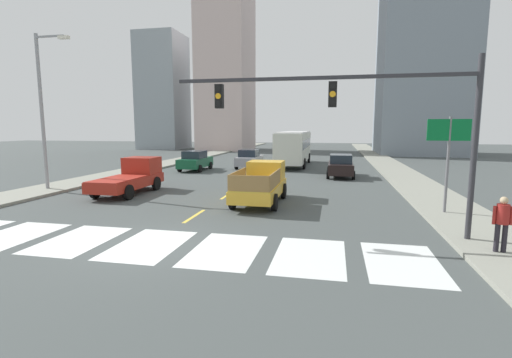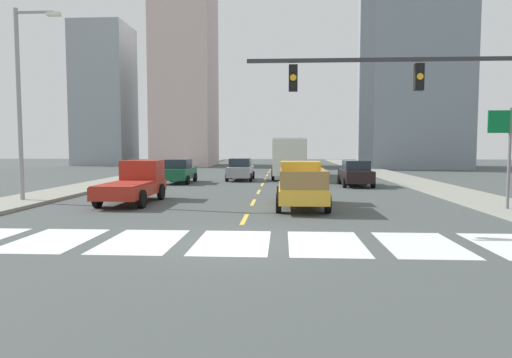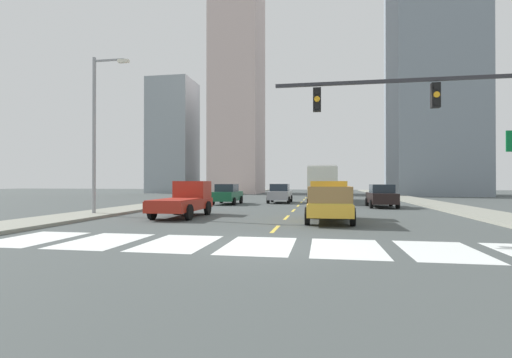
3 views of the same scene
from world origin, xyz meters
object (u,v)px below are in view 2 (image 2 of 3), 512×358
pickup_dark (135,183)px  city_bus (289,155)px  streetlight_left (22,97)px  pickup_stakebed (301,185)px  sedan_near_right (240,169)px  traffic_signal_gantry (457,96)px  direction_sign_green (509,137)px  sedan_far (356,173)px  sedan_near_left (179,171)px

pickup_dark → city_bus: size_ratio=0.48×
pickup_dark → streetlight_left: (-5.09, -0.51, 4.05)m
pickup_stakebed → sedan_near_right: size_ratio=1.18×
city_bus → streetlight_left: (-12.65, -17.62, 3.02)m
pickup_dark → traffic_signal_gantry: size_ratio=0.52×
pickup_stakebed → direction_sign_green: (8.23, -1.33, 2.10)m
traffic_signal_gantry → pickup_stakebed: bearing=131.0°
city_bus → direction_sign_green: size_ratio=2.57×
streetlight_left → pickup_dark: bearing=5.7°
sedan_far → streetlight_left: (-17.02, -9.95, 4.11)m
city_bus → pickup_dark: bearing=-111.6°
pickup_stakebed → streetlight_left: (-12.95, 0.57, 4.03)m
sedan_far → pickup_dark: bearing=-139.0°
pickup_stakebed → direction_sign_green: bearing=-9.5°
sedan_near_right → sedan_near_left: (-4.21, -2.85, 0.00)m
traffic_signal_gantry → streetlight_left: bearing=161.5°
direction_sign_green → streetlight_left: streetlight_left is taller
sedan_near_left → city_bus: bearing=36.1°
direction_sign_green → streetlight_left: 21.36m
pickup_stakebed → pickup_dark: size_ratio=1.00×
pickup_stakebed → sedan_far: size_ratio=1.18×
sedan_near_right → sedan_far: same height
traffic_signal_gantry → streetlight_left: size_ratio=1.11×
sedan_far → direction_sign_green: (4.17, -11.85, 2.17)m
sedan_near_left → streetlight_left: bearing=-111.8°
sedan_near_right → traffic_signal_gantry: traffic_signal_gantry is taller
sedan_near_left → traffic_signal_gantry: 22.15m
traffic_signal_gantry → direction_sign_green: (3.58, 4.01, -1.20)m
sedan_far → sedan_near_left: size_ratio=1.00×
traffic_signal_gantry → direction_sign_green: size_ratio=2.38×
pickup_stakebed → city_bus: 18.22m
pickup_stakebed → traffic_signal_gantry: bearing=-49.3°
pickup_stakebed → sedan_far: bearing=68.5°
pickup_stakebed → pickup_dark: 7.93m
pickup_stakebed → streetlight_left: 13.58m
pickup_dark → sedan_far: pickup_dark is taller
city_bus → streetlight_left: 21.90m
city_bus → direction_sign_green: (8.54, -19.52, 1.08)m
sedan_near_right → direction_sign_green: bearing=-55.0°
pickup_dark → streetlight_left: streetlight_left is taller
sedan_near_right → direction_sign_green: direction_sign_green is taller
pickup_dark → sedan_near_right: 14.57m
city_bus → sedan_near_right: (-3.79, -3.03, -1.09)m
sedan_near_left → streetlight_left: 13.28m
pickup_stakebed → pickup_dark: bearing=171.9°
sedan_near_left → direction_sign_green: 21.54m
sedan_far → sedan_near_left: 12.50m
sedan_far → traffic_signal_gantry: traffic_signal_gantry is taller
traffic_signal_gantry → sedan_far: bearing=92.1°
city_bus → sedan_near_right: 4.98m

